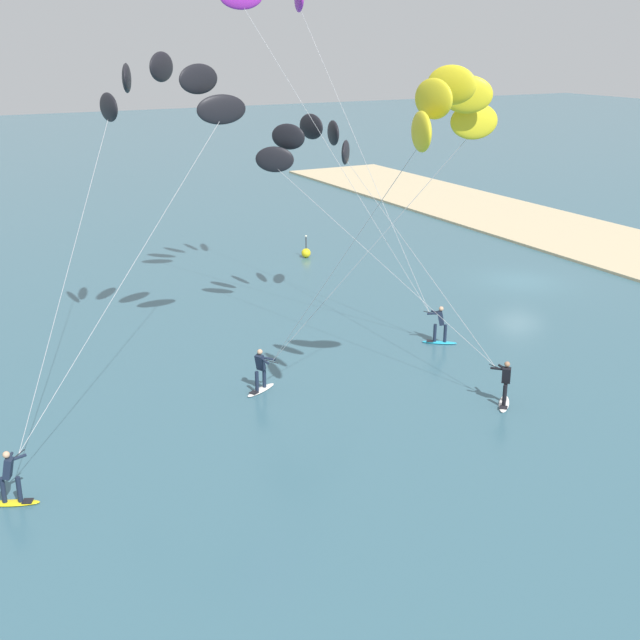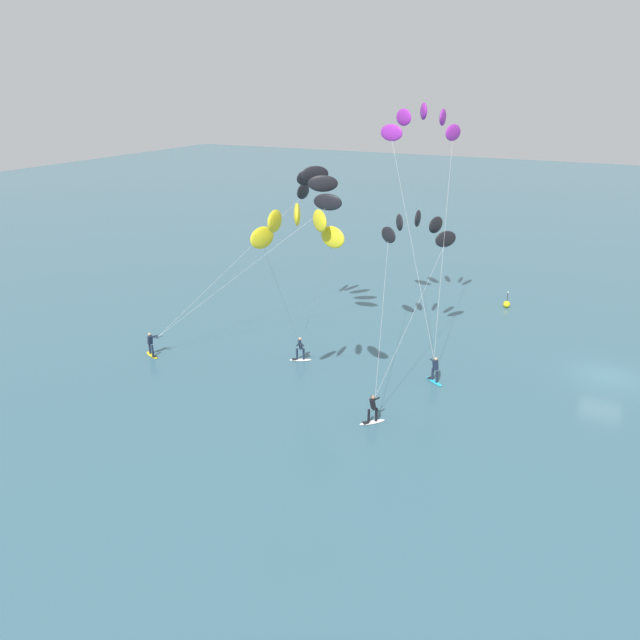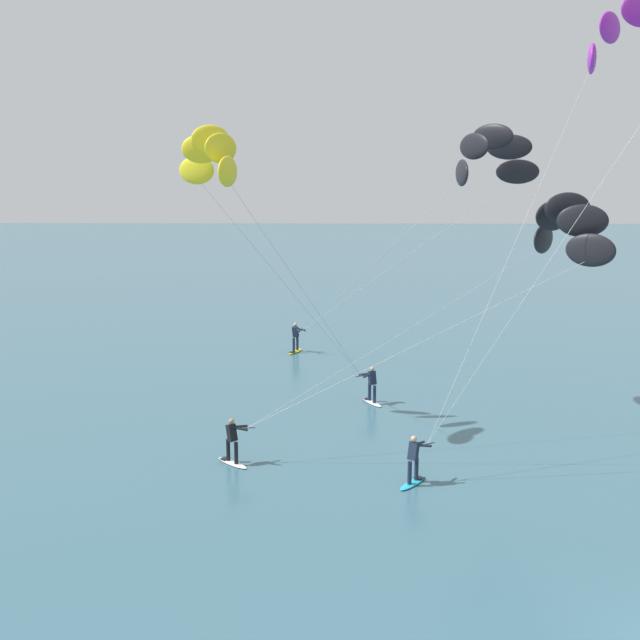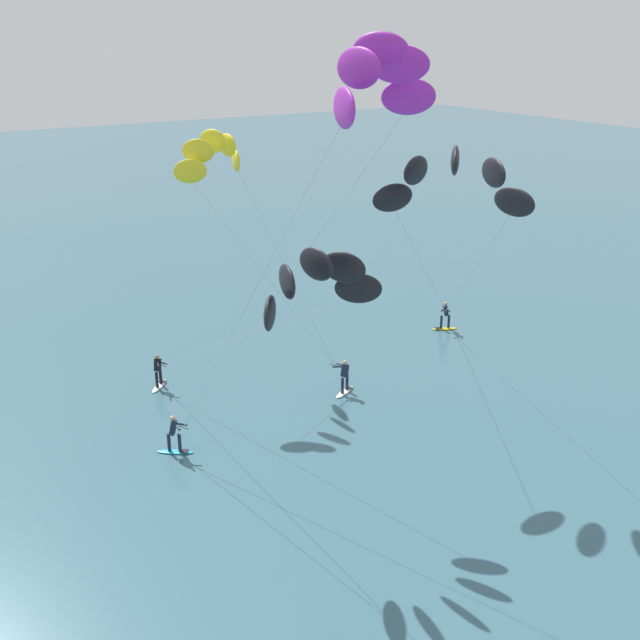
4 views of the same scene
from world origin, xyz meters
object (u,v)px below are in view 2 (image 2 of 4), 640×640
kitesurfer_mid_water (423,132)px  marker_buoy (507,304)px  kitesurfer_downwind (309,191)px  kitesurfer_nearshore (297,234)px  kitesurfer_far_out (416,234)px

kitesurfer_mid_water → marker_buoy: size_ratio=11.66×
kitesurfer_downwind → marker_buoy: size_ratio=8.74×
marker_buoy → kitesurfer_downwind: bearing=134.1°
kitesurfer_downwind → marker_buoy: 19.77m
kitesurfer_mid_water → kitesurfer_downwind: (-3.65, 6.71, -3.90)m
kitesurfer_nearshore → kitesurfer_far_out: bearing=-11.4°
kitesurfer_mid_water → marker_buoy: (8.20, -5.50, -13.98)m
kitesurfer_nearshore → kitesurfer_mid_water: 15.12m
kitesurfer_mid_water → kitesurfer_far_out: bearing=-165.3°
kitesurfer_nearshore → marker_buoy: 25.77m
kitesurfer_nearshore → marker_buoy: bearing=-17.8°
kitesurfer_mid_water → kitesurfer_far_out: 6.86m
kitesurfer_downwind → marker_buoy: bearing=-45.9°
kitesurfer_mid_water → kitesurfer_downwind: size_ratio=1.33×
kitesurfer_nearshore → kitesurfer_downwind: kitesurfer_downwind is taller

